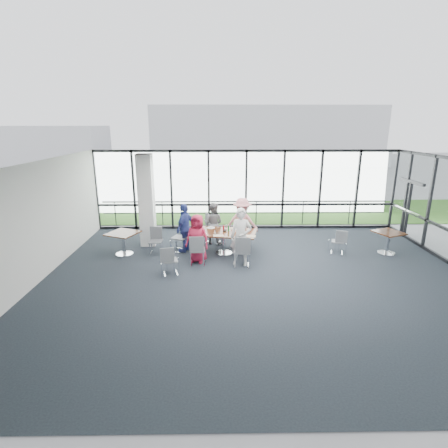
{
  "coord_description": "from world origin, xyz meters",
  "views": [
    {
      "loc": [
        -1.1,
        -8.87,
        4.15
      ],
      "look_at": [
        -0.94,
        1.77,
        1.1
      ],
      "focal_mm": 28.0,
      "sensor_mm": 36.0,
      "label": 1
    }
  ],
  "objects_px": {
    "diner_near_right": "(241,237)",
    "diner_near_left": "(197,238)",
    "chair_main_nl": "(197,250)",
    "chair_spare_lb": "(156,241)",
    "chair_spare_r": "(338,242)",
    "diner_far_right": "(242,222)",
    "chair_main_fr": "(242,233)",
    "side_table_right": "(388,236)",
    "chair_spare_la": "(170,260)",
    "diner_end": "(185,228)",
    "main_table": "(224,235)",
    "side_table_left": "(123,236)",
    "chair_main_fl": "(213,229)",
    "chair_main_end": "(179,238)",
    "chair_main_nr": "(242,251)",
    "diner_far_left": "(213,223)",
    "structural_column": "(147,201)"
  },
  "relations": [
    {
      "from": "diner_near_left",
      "to": "diner_far_right",
      "type": "bearing_deg",
      "value": 63.97
    },
    {
      "from": "main_table",
      "to": "chair_spare_r",
      "type": "relative_size",
      "value": 2.83
    },
    {
      "from": "side_table_right",
      "to": "chair_main_fl",
      "type": "relative_size",
      "value": 1.07
    },
    {
      "from": "chair_main_nl",
      "to": "diner_far_right",
      "type": "bearing_deg",
      "value": 45.62
    },
    {
      "from": "diner_near_right",
      "to": "diner_near_left",
      "type": "bearing_deg",
      "value": -178.43
    },
    {
      "from": "diner_near_right",
      "to": "chair_main_nl",
      "type": "distance_m",
      "value": 1.39
    },
    {
      "from": "chair_main_fl",
      "to": "chair_main_end",
      "type": "distance_m",
      "value": 1.45
    },
    {
      "from": "main_table",
      "to": "diner_end",
      "type": "relative_size",
      "value": 1.38
    },
    {
      "from": "side_table_left",
      "to": "chair_spare_la",
      "type": "distance_m",
      "value": 2.38
    },
    {
      "from": "chair_main_nl",
      "to": "chair_main_fl",
      "type": "height_order",
      "value": "chair_main_fl"
    },
    {
      "from": "chair_spare_la",
      "to": "chair_spare_r",
      "type": "distance_m",
      "value": 5.58
    },
    {
      "from": "chair_main_end",
      "to": "chair_main_fr",
      "type": "bearing_deg",
      "value": 129.1
    },
    {
      "from": "chair_main_nr",
      "to": "chair_spare_lb",
      "type": "height_order",
      "value": "chair_main_nr"
    },
    {
      "from": "side_table_left",
      "to": "chair_main_fr",
      "type": "distance_m",
      "value": 4.08
    },
    {
      "from": "chair_main_fr",
      "to": "main_table",
      "type": "bearing_deg",
      "value": 62.81
    },
    {
      "from": "main_table",
      "to": "chair_main_fr",
      "type": "bearing_deg",
      "value": 65.81
    },
    {
      "from": "main_table",
      "to": "chair_main_fr",
      "type": "distance_m",
      "value": 1.16
    },
    {
      "from": "chair_spare_r",
      "to": "diner_far_right",
      "type": "bearing_deg",
      "value": -176.04
    },
    {
      "from": "diner_far_right",
      "to": "chair_spare_la",
      "type": "height_order",
      "value": "diner_far_right"
    },
    {
      "from": "side_table_right",
      "to": "chair_spare_la",
      "type": "relative_size",
      "value": 1.26
    },
    {
      "from": "chair_main_fl",
      "to": "chair_spare_la",
      "type": "relative_size",
      "value": 1.18
    },
    {
      "from": "side_table_left",
      "to": "chair_spare_la",
      "type": "xyz_separation_m",
      "value": [
        1.74,
        -1.61,
        -0.22
      ]
    },
    {
      "from": "main_table",
      "to": "diner_near_left",
      "type": "height_order",
      "value": "diner_near_left"
    },
    {
      "from": "main_table",
      "to": "chair_main_fr",
      "type": "height_order",
      "value": "chair_main_fr"
    },
    {
      "from": "diner_near_left",
      "to": "chair_main_nr",
      "type": "relative_size",
      "value": 1.6
    },
    {
      "from": "side_table_right",
      "to": "chair_main_nl",
      "type": "relative_size",
      "value": 1.13
    },
    {
      "from": "side_table_right",
      "to": "chair_main_nl",
      "type": "height_order",
      "value": "chair_main_nl"
    },
    {
      "from": "chair_main_fr",
      "to": "side_table_right",
      "type": "bearing_deg",
      "value": 175.73
    },
    {
      "from": "diner_near_right",
      "to": "diner_far_right",
      "type": "relative_size",
      "value": 1.03
    },
    {
      "from": "diner_near_right",
      "to": "chair_main_nl",
      "type": "xyz_separation_m",
      "value": [
        -1.32,
        0.05,
        -0.42
      ]
    },
    {
      "from": "chair_main_fr",
      "to": "chair_spare_r",
      "type": "bearing_deg",
      "value": 170.85
    },
    {
      "from": "chair_main_end",
      "to": "chair_main_nr",
      "type": "bearing_deg",
      "value": 77.39
    },
    {
      "from": "structural_column",
      "to": "diner_near_right",
      "type": "relative_size",
      "value": 1.81
    },
    {
      "from": "chair_main_end",
      "to": "chair_spare_la",
      "type": "relative_size",
      "value": 1.15
    },
    {
      "from": "chair_main_end",
      "to": "chair_spare_r",
      "type": "distance_m",
      "value": 5.28
    },
    {
      "from": "chair_main_nl",
      "to": "chair_spare_r",
      "type": "xyz_separation_m",
      "value": [
        4.6,
        0.9,
        -0.06
      ]
    },
    {
      "from": "diner_far_right",
      "to": "chair_main_end",
      "type": "relative_size",
      "value": 1.8
    },
    {
      "from": "diner_near_right",
      "to": "chair_main_nr",
      "type": "xyz_separation_m",
      "value": [
        0.02,
        -0.13,
        -0.41
      ]
    },
    {
      "from": "chair_spare_la",
      "to": "diner_end",
      "type": "bearing_deg",
      "value": 67.3
    },
    {
      "from": "side_table_right",
      "to": "diner_near_left",
      "type": "bearing_deg",
      "value": -174.4
    },
    {
      "from": "chair_spare_lb",
      "to": "chair_spare_r",
      "type": "relative_size",
      "value": 1.07
    },
    {
      "from": "side_table_left",
      "to": "chair_main_fl",
      "type": "distance_m",
      "value": 3.17
    },
    {
      "from": "chair_main_fl",
      "to": "chair_spare_la",
      "type": "bearing_deg",
      "value": 87.98
    },
    {
      "from": "diner_far_right",
      "to": "chair_main_nl",
      "type": "relative_size",
      "value": 1.86
    },
    {
      "from": "side_table_left",
      "to": "diner_far_right",
      "type": "xyz_separation_m",
      "value": [
        3.94,
        0.78,
        0.22
      ]
    },
    {
      "from": "diner_far_left",
      "to": "chair_main_nr",
      "type": "xyz_separation_m",
      "value": [
        0.89,
        -2.12,
        -0.28
      ]
    },
    {
      "from": "side_table_left",
      "to": "side_table_right",
      "type": "xyz_separation_m",
      "value": [
        8.71,
        -0.05,
        -0.01
      ]
    },
    {
      "from": "diner_near_right",
      "to": "diner_end",
      "type": "bearing_deg",
      "value": 158.44
    },
    {
      "from": "chair_main_nr",
      "to": "diner_far_left",
      "type": "bearing_deg",
      "value": 118.22
    },
    {
      "from": "diner_far_left",
      "to": "chair_spare_la",
      "type": "xyz_separation_m",
      "value": [
        -1.19,
        -2.67,
        -0.34
      ]
    }
  ]
}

